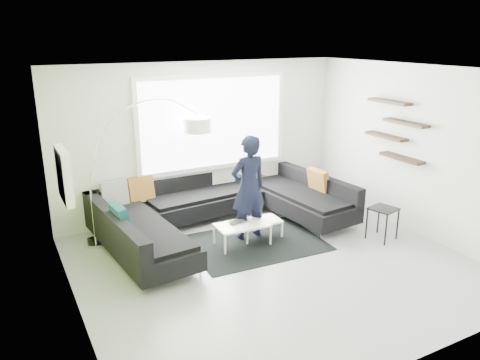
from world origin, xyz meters
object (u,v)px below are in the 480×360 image
sectional_sofa (225,210)px  side_table (382,224)px  person (248,188)px  laptop (240,222)px  arc_lamp (89,177)px  coffee_table (251,231)px

sectional_sofa → side_table: (2.14, -1.49, -0.11)m
person → side_table: bearing=146.4°
person → laptop: person is taller
sectional_sofa → arc_lamp: 2.28m
coffee_table → person: size_ratio=0.62×
arc_lamp → person: size_ratio=1.31×
arc_lamp → side_table: (4.22, -2.04, -0.86)m
coffee_table → arc_lamp: bearing=156.6°
coffee_table → arc_lamp: 2.70m
coffee_table → side_table: bearing=-23.8°
sectional_sofa → laptop: 0.54m
side_table → laptop: (-2.15, 0.95, 0.10)m
coffee_table → laptop: bearing=-179.0°
coffee_table → person: (0.04, 0.16, 0.69)m
sectional_sofa → coffee_table: 0.61m
coffee_table → side_table: side_table is taller
sectional_sofa → arc_lamp: (-2.08, 0.55, 0.75)m
side_table → coffee_table: bearing=154.0°
coffee_table → arc_lamp: arc_lamp is taller
person → laptop: (-0.24, -0.16, -0.50)m
arc_lamp → sectional_sofa: bearing=-12.9°
coffee_table → laptop: size_ratio=2.80×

